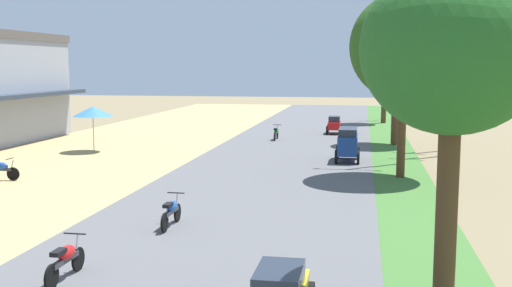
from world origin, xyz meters
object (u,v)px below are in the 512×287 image
at_px(vendor_umbrella, 93,111).
at_px(median_tree_nearest, 453,51).
at_px(motorbike_ahead_fourth, 276,132).
at_px(median_tree_second, 404,47).
at_px(median_tree_third, 397,54).
at_px(motorbike_ahead_third, 171,210).
at_px(streetlamp_mid, 385,71).
at_px(motorbike_ahead_second, 66,258).
at_px(utility_pole_far, 453,71).
at_px(utility_pole_near, 451,76).
at_px(parked_motorbike_fifth, 0,168).
at_px(car_hatchback_red, 334,124).
at_px(median_tree_fourth, 386,31).
at_px(streetlamp_near, 402,64).
at_px(car_van_blue, 348,142).

bearing_deg(vendor_umbrella, median_tree_nearest, -52.31).
distance_m(median_tree_nearest, motorbike_ahead_fourth, 29.27).
xyz_separation_m(median_tree_second, median_tree_third, (0.27, 11.18, -0.07)).
height_order(median_tree_nearest, motorbike_ahead_third, median_tree_nearest).
distance_m(streetlamp_mid, motorbike_ahead_second, 43.72).
relative_size(motorbike_ahead_second, motorbike_ahead_fourth, 1.00).
height_order(vendor_umbrella, streetlamp_mid, streetlamp_mid).
bearing_deg(utility_pole_far, median_tree_second, -109.01).
height_order(median_tree_second, motorbike_ahead_fourth, median_tree_second).
bearing_deg(vendor_umbrella, streetlamp_mid, 54.45).
height_order(utility_pole_near, utility_pole_far, utility_pole_far).
xyz_separation_m(parked_motorbike_fifth, vendor_umbrella, (0.15, 8.78, 1.75)).
height_order(utility_pole_near, car_hatchback_red, utility_pole_near).
distance_m(median_tree_third, motorbike_ahead_second, 27.35).
distance_m(median_tree_fourth, streetlamp_near, 22.02).
bearing_deg(motorbike_ahead_second, streetlamp_mid, 79.04).
height_order(median_tree_third, utility_pole_near, utility_pole_near).
relative_size(median_tree_fourth, motorbike_ahead_third, 5.32).
bearing_deg(median_tree_nearest, streetlamp_near, 88.94).
relative_size(car_van_blue, motorbike_ahead_fourth, 1.34).
distance_m(streetlamp_mid, utility_pole_near, 21.18).
distance_m(median_tree_third, median_tree_fourth, 14.49).
bearing_deg(median_tree_fourth, utility_pole_far, -78.39).
height_order(median_tree_second, median_tree_third, median_tree_second).
bearing_deg(utility_pole_near, car_van_blue, -147.04).
relative_size(streetlamp_near, car_van_blue, 3.53).
bearing_deg(car_hatchback_red, parked_motorbike_fifth, -122.96).
distance_m(motorbike_ahead_second, motorbike_ahead_fourth, 26.62).
relative_size(parked_motorbike_fifth, motorbike_ahead_second, 1.00).
xyz_separation_m(car_van_blue, motorbike_ahead_fourth, (-4.78, 8.27, -0.45)).
xyz_separation_m(vendor_umbrella, motorbike_ahead_fourth, (9.29, 7.06, -1.73)).
height_order(median_tree_nearest, streetlamp_near, streetlamp_near).
bearing_deg(parked_motorbike_fifth, motorbike_ahead_fourth, 59.19).
relative_size(median_tree_second, motorbike_ahead_fourth, 4.37).
bearing_deg(median_tree_nearest, streetlamp_mid, 89.53).
bearing_deg(car_hatchback_red, median_tree_second, -77.65).
relative_size(car_van_blue, motorbike_ahead_third, 1.34).
bearing_deg(motorbike_ahead_second, utility_pole_far, 64.55).
xyz_separation_m(streetlamp_mid, utility_pole_far, (3.16, -18.71, 0.19)).
xyz_separation_m(median_tree_second, car_hatchback_red, (-3.59, 16.41, -4.87)).
bearing_deg(vendor_umbrella, utility_pole_near, 6.53).
bearing_deg(motorbike_ahead_second, car_hatchback_red, 81.65).
height_order(parked_motorbike_fifth, median_tree_second, median_tree_second).
height_order(median_tree_second, utility_pole_near, utility_pole_near).
xyz_separation_m(median_tree_second, motorbike_ahead_second, (-8.11, -14.37, -5.04)).
relative_size(median_tree_second, motorbike_ahead_third, 4.37).
relative_size(car_hatchback_red, motorbike_ahead_fourth, 1.11).
height_order(median_tree_nearest, utility_pole_near, utility_pole_near).
bearing_deg(vendor_umbrella, streetlamp_near, -5.20).
xyz_separation_m(utility_pole_far, car_van_blue, (-5.68, -5.71, -3.51)).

